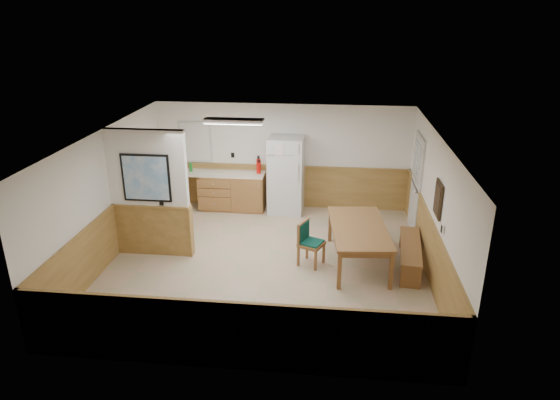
# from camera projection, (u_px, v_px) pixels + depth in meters

# --- Properties ---
(ground) EXTENTS (6.00, 6.00, 0.00)m
(ground) POSITION_uv_depth(u_px,v_px,m) (266.00, 263.00, 9.50)
(ground) COLOR tan
(ground) RESTS_ON ground
(ceiling) EXTENTS (6.00, 6.00, 0.02)m
(ceiling) POSITION_uv_depth(u_px,v_px,m) (265.00, 135.00, 8.60)
(ceiling) COLOR white
(ceiling) RESTS_ON back_wall
(back_wall) EXTENTS (6.00, 0.02, 2.50)m
(back_wall) POSITION_uv_depth(u_px,v_px,m) (283.00, 156.00, 11.83)
(back_wall) COLOR white
(back_wall) RESTS_ON ground
(right_wall) EXTENTS (0.02, 6.00, 2.50)m
(right_wall) POSITION_uv_depth(u_px,v_px,m) (435.00, 209.00, 8.74)
(right_wall) COLOR white
(right_wall) RESTS_ON ground
(left_wall) EXTENTS (0.02, 6.00, 2.50)m
(left_wall) POSITION_uv_depth(u_px,v_px,m) (107.00, 196.00, 9.35)
(left_wall) COLOR white
(left_wall) RESTS_ON ground
(wainscot_back) EXTENTS (6.00, 0.04, 1.00)m
(wainscot_back) POSITION_uv_depth(u_px,v_px,m) (282.00, 186.00, 12.08)
(wainscot_back) COLOR #B38647
(wainscot_back) RESTS_ON ground
(wainscot_right) EXTENTS (0.04, 6.00, 1.00)m
(wainscot_right) POSITION_uv_depth(u_px,v_px,m) (429.00, 247.00, 9.02)
(wainscot_right) COLOR #B38647
(wainscot_right) RESTS_ON ground
(wainscot_left) EXTENTS (0.04, 6.00, 1.00)m
(wainscot_left) POSITION_uv_depth(u_px,v_px,m) (113.00, 232.00, 9.62)
(wainscot_left) COLOR #B38647
(wainscot_left) RESTS_ON ground
(partition_wall) EXTENTS (1.50, 0.20, 2.50)m
(partition_wall) POSITION_uv_depth(u_px,v_px,m) (150.00, 195.00, 9.46)
(partition_wall) COLOR white
(partition_wall) RESTS_ON ground
(kitchen_counter) EXTENTS (2.20, 0.61, 1.00)m
(kitchen_counter) POSITION_uv_depth(u_px,v_px,m) (231.00, 190.00, 11.94)
(kitchen_counter) COLOR #976135
(kitchen_counter) RESTS_ON ground
(exterior_door) EXTENTS (0.07, 1.02, 2.15)m
(exterior_door) POSITION_uv_depth(u_px,v_px,m) (416.00, 184.00, 10.58)
(exterior_door) COLOR silver
(exterior_door) RESTS_ON ground
(kitchen_window) EXTENTS (0.80, 0.04, 1.00)m
(kitchen_window) POSITION_uv_depth(u_px,v_px,m) (195.00, 142.00, 11.91)
(kitchen_window) COLOR silver
(kitchen_window) RESTS_ON back_wall
(wall_painting) EXTENTS (0.04, 0.50, 0.60)m
(wall_painting) POSITION_uv_depth(u_px,v_px,m) (438.00, 199.00, 8.36)
(wall_painting) COLOR #332414
(wall_painting) RESTS_ON right_wall
(fluorescent_fixture) EXTENTS (1.20, 0.30, 0.09)m
(fluorescent_fixture) POSITION_uv_depth(u_px,v_px,m) (234.00, 121.00, 9.90)
(fluorescent_fixture) COLOR silver
(fluorescent_fixture) RESTS_ON ceiling
(refrigerator) EXTENTS (0.83, 0.74, 1.82)m
(refrigerator) POSITION_uv_depth(u_px,v_px,m) (286.00, 175.00, 11.60)
(refrigerator) COLOR silver
(refrigerator) RESTS_ON ground
(dining_table) EXTENTS (1.20, 2.10, 0.75)m
(dining_table) POSITION_uv_depth(u_px,v_px,m) (359.00, 231.00, 9.29)
(dining_table) COLOR brown
(dining_table) RESTS_ON ground
(dining_bench) EXTENTS (0.55, 1.70, 0.45)m
(dining_bench) POSITION_uv_depth(u_px,v_px,m) (410.00, 250.00, 9.27)
(dining_bench) COLOR brown
(dining_bench) RESTS_ON ground
(dining_chair) EXTENTS (0.68, 0.58, 0.85)m
(dining_chair) POSITION_uv_depth(u_px,v_px,m) (307.00, 240.00, 9.33)
(dining_chair) COLOR brown
(dining_chair) RESTS_ON ground
(fire_extinguisher) EXTENTS (0.12, 0.12, 0.43)m
(fire_extinguisher) POSITION_uv_depth(u_px,v_px,m) (259.00, 166.00, 11.69)
(fire_extinguisher) COLOR red
(fire_extinguisher) RESTS_ON kitchen_counter
(soap_bottle) EXTENTS (0.09, 0.09, 0.22)m
(soap_bottle) POSITION_uv_depth(u_px,v_px,m) (191.00, 167.00, 11.84)
(soap_bottle) COLOR #188927
(soap_bottle) RESTS_ON kitchen_counter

